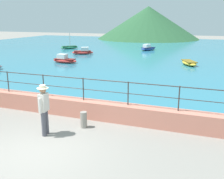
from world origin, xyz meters
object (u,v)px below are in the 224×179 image
boat_2 (69,47)px  boat_5 (189,63)px  person_walking (44,108)px  bollard (84,120)px  boat_0 (83,52)px  boat_6 (148,48)px  boat_1 (64,60)px

boat_2 → boat_5: (15.53, -7.46, -0.01)m
person_walking → bollard: 1.55m
boat_0 → boat_6: bearing=45.9°
boat_1 → boat_6: (4.75, 11.85, 0.00)m
boat_1 → boat_2: (-5.14, 10.04, -0.06)m
bollard → boat_1: 14.54m
bollard → boat_5: size_ratio=0.24×
boat_1 → boat_6: bearing=68.1°
bollard → boat_0: (-8.99, 18.03, 0.03)m
person_walking → boat_0: person_walking is taller
boat_1 → boat_0: bearing=100.5°
boat_2 → person_walking: bearing=-62.5°
boat_1 → boat_5: 10.70m
boat_0 → boat_1: same height
person_walking → boat_1: bearing=117.8°
boat_0 → boat_6: (5.83, 6.02, 0.00)m
boat_0 → boat_2: size_ratio=1.09×
boat_5 → boat_6: bearing=121.3°
boat_5 → boat_1: bearing=-166.0°
boat_1 → boat_2: size_ratio=1.03×
boat_0 → boat_5: (11.47, -3.24, -0.07)m
bollard → boat_2: 25.79m
boat_2 → boat_6: 10.06m
boat_0 → boat_2: (-4.06, 4.22, -0.06)m
person_walking → boat_2: size_ratio=0.77×
boat_1 → boat_5: bearing=14.0°
boat_1 → bollard: bearing=-57.0°
boat_6 → boat_5: bearing=-58.7°
boat_0 → boat_5: size_ratio=1.00×
person_walking → boat_5: person_walking is taller
person_walking → boat_0: (-8.06, 19.06, -0.65)m
boat_1 → boat_2: bearing=117.1°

